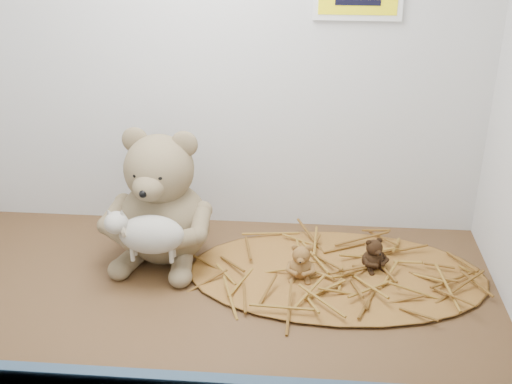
# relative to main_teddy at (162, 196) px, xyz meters

# --- Properties ---
(alcove_shell) EXTENTS (1.20, 0.60, 0.90)m
(alcove_shell) POSITION_rel_main_teddy_xyz_m (0.09, -0.03, 0.30)
(alcove_shell) COLOR #422F16
(alcove_shell) RESTS_ON ground
(front_rail) EXTENTS (1.19, 0.02, 0.04)m
(front_rail) POSITION_rel_main_teddy_xyz_m (0.09, -0.41, -0.13)
(front_rail) COLOR #334461
(front_rail) RESTS_ON shelf_floor
(straw_bed) EXTENTS (0.62, 0.36, 0.01)m
(straw_bed) POSITION_rel_main_teddy_xyz_m (0.37, -0.05, -0.14)
(straw_bed) COLOR brown
(straw_bed) RESTS_ON shelf_floor
(main_teddy) EXTENTS (0.27, 0.28, 0.29)m
(main_teddy) POSITION_rel_main_teddy_xyz_m (0.00, 0.00, 0.00)
(main_teddy) COLOR olive
(main_teddy) RESTS_ON shelf_floor
(toy_lamb) EXTENTS (0.17, 0.10, 0.11)m
(toy_lamb) POSITION_rel_main_teddy_xyz_m (0.00, -0.10, -0.03)
(toy_lamb) COLOR #B5B3A2
(toy_lamb) RESTS_ON main_teddy
(mini_teddy_tan) EXTENTS (0.06, 0.07, 0.07)m
(mini_teddy_tan) POSITION_rel_main_teddy_xyz_m (0.30, -0.07, -0.10)
(mini_teddy_tan) COLOR brown
(mini_teddy_tan) RESTS_ON straw_bed
(mini_teddy_brown) EXTENTS (0.08, 0.08, 0.07)m
(mini_teddy_brown) POSITION_rel_main_teddy_xyz_m (0.44, -0.03, -0.10)
(mini_teddy_brown) COLOR black
(mini_teddy_brown) RESTS_ON straw_bed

